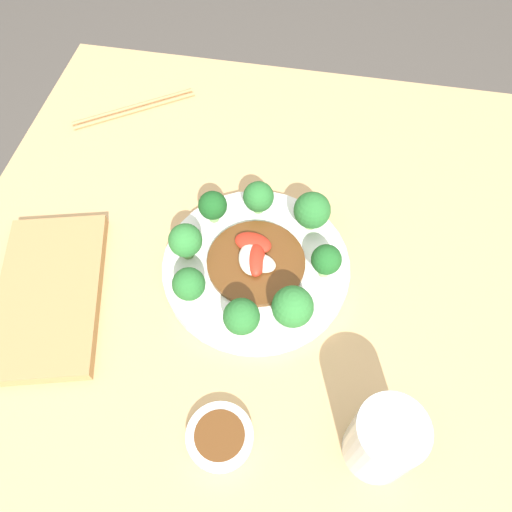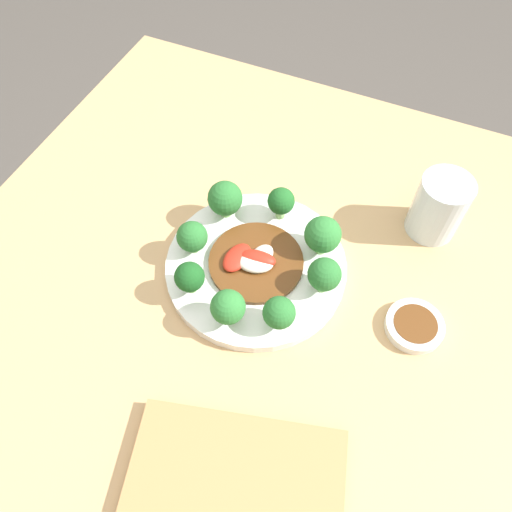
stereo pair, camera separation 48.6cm
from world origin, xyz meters
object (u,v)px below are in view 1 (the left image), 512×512
object	(u,v)px
cutting_board	(50,294)
chopsticks	(134,109)
sauce_dish	(216,436)
plate	(256,266)
broccoli_east	(258,197)
broccoli_northwest	(189,284)
stirfry_center	(256,259)
broccoli_northeast	(213,206)
broccoli_southeast	(312,211)
broccoli_west	(239,317)
broccoli_southwest	(293,307)
drinking_glass	(384,440)
broccoli_south	(326,260)
broccoli_north	(185,241)

from	to	relation	value
cutting_board	chopsticks	bearing A→B (deg)	0.48
chopsticks	sauce_dish	world-z (taller)	sauce_dish
chopsticks	cutting_board	world-z (taller)	cutting_board
plate	broccoli_east	distance (m)	0.11
broccoli_northwest	sauce_dish	distance (m)	0.20
stirfry_center	sauce_dish	size ratio (longest dim) A/B	1.73
stirfry_center	broccoli_northeast	bearing A→B (deg)	49.51
cutting_board	broccoli_northeast	bearing A→B (deg)	-50.63
broccoli_northeast	broccoli_southeast	distance (m)	0.15
broccoli_west	sauce_dish	size ratio (longest dim) A/B	0.75
broccoli_west	broccoli_east	world-z (taller)	broccoli_west
broccoli_east	chopsticks	world-z (taller)	broccoli_east
cutting_board	plate	bearing A→B (deg)	-70.66
broccoli_southeast	broccoli_east	distance (m)	0.08
broccoli_southeast	cutting_board	world-z (taller)	broccoli_southeast
broccoli_southwest	stirfry_center	distance (m)	0.11
broccoli_northwest	chopsticks	distance (m)	0.42
drinking_glass	sauce_dish	distance (m)	0.20
broccoli_northwest	broccoli_southeast	distance (m)	0.21
broccoli_south	cutting_board	bearing A→B (deg)	104.71
broccoli_north	drinking_glass	xyz separation A→B (m)	(-0.22, -0.29, -0.00)
broccoli_northwest	cutting_board	xyz separation A→B (m)	(-0.03, 0.20, -0.04)
broccoli_southwest	chopsticks	size ratio (longest dim) A/B	0.33
broccoli_southeast	broccoli_south	bearing A→B (deg)	-160.12
broccoli_northwest	sauce_dish	bearing A→B (deg)	-156.97
broccoli_southeast	broccoli_west	world-z (taller)	broccoli_southeast
plate	drinking_glass	size ratio (longest dim) A/B	2.60
broccoli_southeast	plate	bearing A→B (deg)	140.33
plate	broccoli_west	bearing A→B (deg)	178.55
broccoli_south	broccoli_northeast	bearing A→B (deg)	69.31
broccoli_northeast	drinking_glass	size ratio (longest dim) A/B	0.52
stirfry_center	broccoli_northwest	bearing A→B (deg)	132.00
broccoli_south	broccoli_northwest	size ratio (longest dim) A/B	1.03
chopsticks	broccoli_south	bearing A→B (deg)	-127.93
broccoli_northeast	drinking_glass	xyz separation A→B (m)	(-0.29, -0.27, 0.00)
drinking_glass	broccoli_northeast	bearing A→B (deg)	42.23
broccoli_east	broccoli_southwest	world-z (taller)	broccoli_southwest
cutting_board	broccoli_southeast	bearing A→B (deg)	-62.55
broccoli_southeast	sauce_dish	size ratio (longest dim) A/B	0.78
chopsticks	broccoli_northwest	bearing A→B (deg)	-150.93
chopsticks	broccoli_southwest	bearing A→B (deg)	-137.52
broccoli_northeast	cutting_board	world-z (taller)	broccoli_northeast
plate	chopsticks	xyz separation A→B (m)	(0.30, 0.28, -0.01)
broccoli_west	plate	bearing A→B (deg)	-1.45
stirfry_center	drinking_glass	bearing A→B (deg)	-140.28
broccoli_west	chopsticks	bearing A→B (deg)	34.85
stirfry_center	sauce_dish	world-z (taller)	stirfry_center
broccoli_northeast	broccoli_southwest	world-z (taller)	broccoli_southwest
broccoli_southeast	drinking_glass	distance (m)	0.33
drinking_glass	cutting_board	bearing A→B (deg)	74.89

